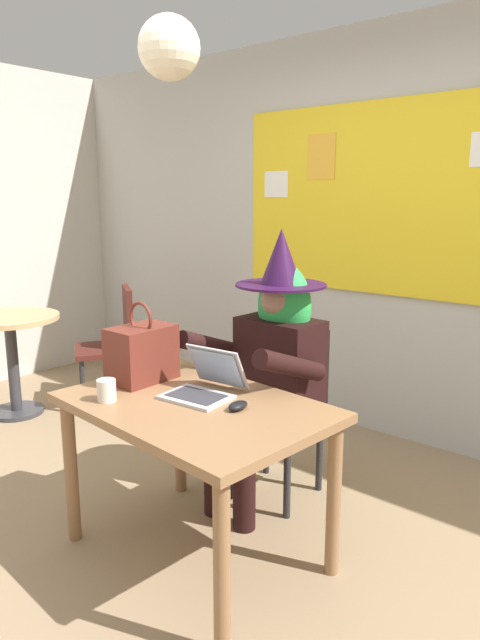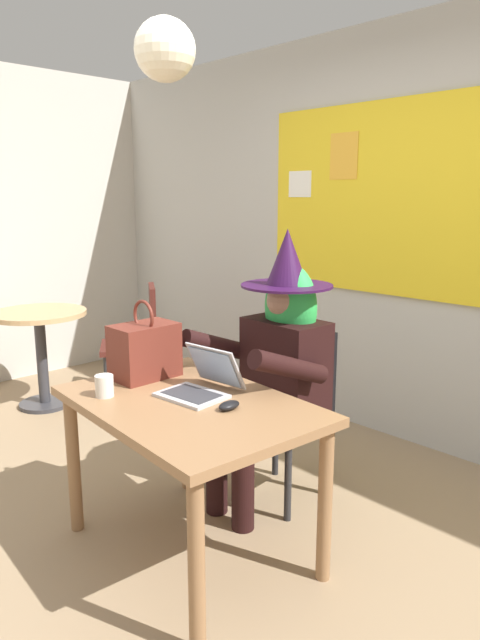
{
  "view_description": "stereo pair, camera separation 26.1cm",
  "coord_description": "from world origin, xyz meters",
  "px_view_note": "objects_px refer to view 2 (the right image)",
  "views": [
    {
      "loc": [
        1.53,
        -1.56,
        1.57
      ],
      "look_at": [
        -0.12,
        0.38,
        1.02
      ],
      "focal_mm": 32.12,
      "sensor_mm": 36.0,
      "label": 1
    },
    {
      "loc": [
        1.72,
        -1.39,
        1.57
      ],
      "look_at": [
        -0.12,
        0.38,
        1.02
      ],
      "focal_mm": 32.12,
      "sensor_mm": 36.0,
      "label": 2
    }
  ],
  "objects_px": {
    "computer_mouse": "(229,405)",
    "handbag": "(145,350)",
    "coffee_mug": "(104,386)",
    "laptop": "(201,384)",
    "side_table_round": "(40,337)",
    "desk_main": "(189,423)",
    "chair_at_desk": "(291,404)",
    "person_costumed": "(277,356)",
    "chair_spare_by_window": "(139,337)"
  },
  "relations": [
    {
      "from": "computer_mouse",
      "to": "handbag",
      "type": "xyz_separation_m",
      "value": [
        -0.59,
        0.0,
        0.12
      ]
    },
    {
      "from": "handbag",
      "to": "coffee_mug",
      "type": "height_order",
      "value": "handbag"
    },
    {
      "from": "laptop",
      "to": "side_table_round",
      "type": "height_order",
      "value": "laptop"
    },
    {
      "from": "coffee_mug",
      "to": "side_table_round",
      "type": "bearing_deg",
      "value": 162.92
    },
    {
      "from": "desk_main",
      "to": "computer_mouse",
      "type": "height_order",
      "value": "computer_mouse"
    },
    {
      "from": "chair_at_desk",
      "to": "side_table_round",
      "type": "xyz_separation_m",
      "value": [
        -2.15,
        -0.38,
        0.04
      ]
    },
    {
      "from": "desk_main",
      "to": "person_costumed",
      "type": "xyz_separation_m",
      "value": [
        -0.06,
        0.62,
        0.16
      ]
    },
    {
      "from": "chair_at_desk",
      "to": "side_table_round",
      "type": "height_order",
      "value": "chair_at_desk"
    },
    {
      "from": "desk_main",
      "to": "coffee_mug",
      "type": "bearing_deg",
      "value": -142.35
    },
    {
      "from": "person_costumed",
      "to": "side_table_round",
      "type": "distance_m",
      "value": 2.18
    },
    {
      "from": "desk_main",
      "to": "laptop",
      "type": "height_order",
      "value": "laptop"
    },
    {
      "from": "chair_at_desk",
      "to": "desk_main",
      "type": "bearing_deg",
      "value": -0.06
    },
    {
      "from": "side_table_round",
      "to": "coffee_mug",
      "type": "bearing_deg",
      "value": -17.08
    },
    {
      "from": "person_costumed",
      "to": "handbag",
      "type": "distance_m",
      "value": 0.66
    },
    {
      "from": "chair_at_desk",
      "to": "laptop",
      "type": "height_order",
      "value": "laptop"
    },
    {
      "from": "desk_main",
      "to": "side_table_round",
      "type": "bearing_deg",
      "value": 170.73
    },
    {
      "from": "coffee_mug",
      "to": "chair_spare_by_window",
      "type": "bearing_deg",
      "value": 141.77
    },
    {
      "from": "person_costumed",
      "to": "coffee_mug",
      "type": "distance_m",
      "value": 0.88
    },
    {
      "from": "handbag",
      "to": "side_table_round",
      "type": "relative_size",
      "value": 0.51
    },
    {
      "from": "chair_at_desk",
      "to": "person_costumed",
      "type": "distance_m",
      "value": 0.31
    },
    {
      "from": "handbag",
      "to": "chair_at_desk",
      "type": "bearing_deg",
      "value": 63.9
    },
    {
      "from": "chair_at_desk",
      "to": "laptop",
      "type": "distance_m",
      "value": 0.7
    },
    {
      "from": "laptop",
      "to": "computer_mouse",
      "type": "xyz_separation_m",
      "value": [
        0.23,
        -0.04,
        -0.03
      ]
    },
    {
      "from": "person_costumed",
      "to": "chair_spare_by_window",
      "type": "bearing_deg",
      "value": -98.45
    },
    {
      "from": "person_costumed",
      "to": "chair_spare_by_window",
      "type": "relative_size",
      "value": 1.56
    },
    {
      "from": "laptop",
      "to": "handbag",
      "type": "distance_m",
      "value": 0.38
    },
    {
      "from": "laptop",
      "to": "side_table_round",
      "type": "bearing_deg",
      "value": 167.6
    },
    {
      "from": "desk_main",
      "to": "coffee_mug",
      "type": "distance_m",
      "value": 0.4
    },
    {
      "from": "desk_main",
      "to": "laptop",
      "type": "bearing_deg",
      "value": 108.56
    },
    {
      "from": "chair_at_desk",
      "to": "person_costumed",
      "type": "height_order",
      "value": "person_costumed"
    },
    {
      "from": "chair_at_desk",
      "to": "chair_spare_by_window",
      "type": "height_order",
      "value": "chair_spare_by_window"
    },
    {
      "from": "person_costumed",
      "to": "laptop",
      "type": "xyz_separation_m",
      "value": [
        0.03,
        -0.52,
        -0.02
      ]
    },
    {
      "from": "desk_main",
      "to": "person_costumed",
      "type": "height_order",
      "value": "person_costumed"
    },
    {
      "from": "chair_at_desk",
      "to": "computer_mouse",
      "type": "height_order",
      "value": "chair_at_desk"
    },
    {
      "from": "side_table_round",
      "to": "chair_spare_by_window",
      "type": "bearing_deg",
      "value": 56.6
    },
    {
      "from": "chair_at_desk",
      "to": "handbag",
      "type": "xyz_separation_m",
      "value": [
        -0.34,
        -0.68,
        0.36
      ]
    },
    {
      "from": "side_table_round",
      "to": "chair_spare_by_window",
      "type": "relative_size",
      "value": 0.81
    },
    {
      "from": "laptop",
      "to": "desk_main",
      "type": "bearing_deg",
      "value": -76.89
    },
    {
      "from": "person_costumed",
      "to": "computer_mouse",
      "type": "xyz_separation_m",
      "value": [
        0.25,
        -0.56,
        -0.05
      ]
    },
    {
      "from": "person_costumed",
      "to": "coffee_mug",
      "type": "height_order",
      "value": "person_costumed"
    },
    {
      "from": "person_costumed",
      "to": "handbag",
      "type": "xyz_separation_m",
      "value": [
        -0.34,
        -0.56,
        0.07
      ]
    },
    {
      "from": "person_costumed",
      "to": "coffee_mug",
      "type": "bearing_deg",
      "value": -12.82
    },
    {
      "from": "desk_main",
      "to": "chair_at_desk",
      "type": "distance_m",
      "value": 0.75
    },
    {
      "from": "chair_at_desk",
      "to": "coffee_mug",
      "type": "height_order",
      "value": "chair_at_desk"
    },
    {
      "from": "person_costumed",
      "to": "laptop",
      "type": "bearing_deg",
      "value": 5.71
    },
    {
      "from": "desk_main",
      "to": "coffee_mug",
      "type": "xyz_separation_m",
      "value": [
        -0.3,
        -0.23,
        0.15
      ]
    },
    {
      "from": "coffee_mug",
      "to": "side_table_round",
      "type": "distance_m",
      "value": 2.02
    },
    {
      "from": "desk_main",
      "to": "laptop",
      "type": "distance_m",
      "value": 0.18
    },
    {
      "from": "chair_spare_by_window",
      "to": "computer_mouse",
      "type": "bearing_deg",
      "value": 98.94
    },
    {
      "from": "desk_main",
      "to": "handbag",
      "type": "relative_size",
      "value": 3.11
    }
  ]
}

